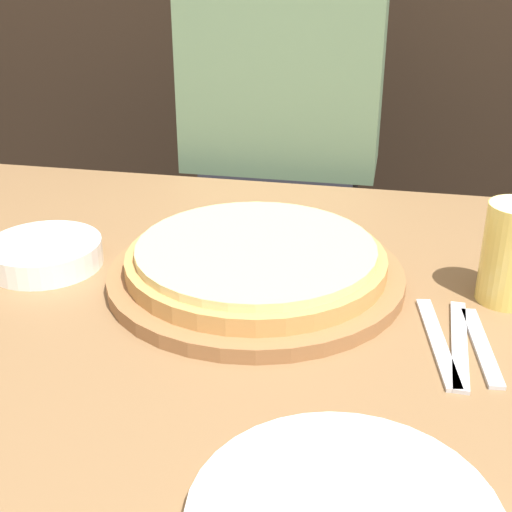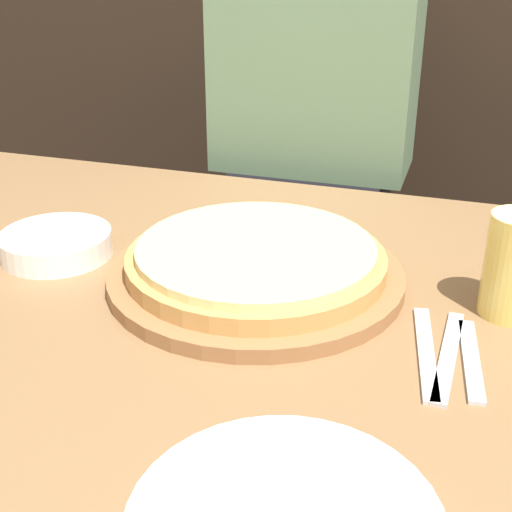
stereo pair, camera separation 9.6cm
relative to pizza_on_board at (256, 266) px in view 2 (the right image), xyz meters
The scene contains 6 objects.
pizza_on_board is the anchor object (origin of this frame).
side_bowl 0.31m from the pizza_on_board, behind, with size 0.16×0.16×0.04m.
fork 0.26m from the pizza_on_board, 24.52° to the right, with size 0.05×0.20×0.00m.
dinner_knife 0.29m from the pizza_on_board, 22.44° to the right, with size 0.02×0.20×0.00m.
spoon 0.31m from the pizza_on_board, 20.67° to the right, with size 0.04×0.17×0.00m.
diner_person 0.59m from the pizza_on_board, 95.99° to the left, with size 0.39×0.21×1.34m.
Camera 2 is at (0.28, -0.73, 1.18)m, focal length 50.00 mm.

